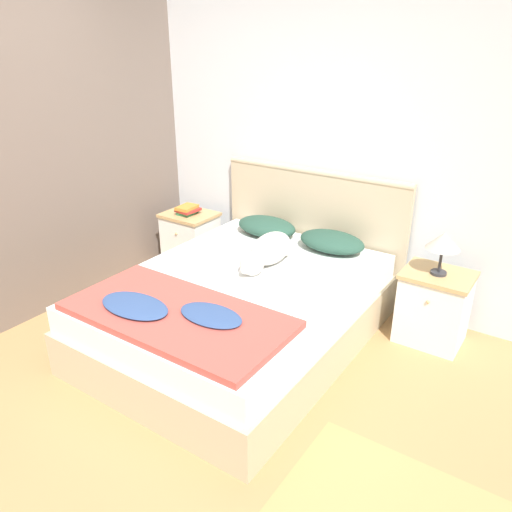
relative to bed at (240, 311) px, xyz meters
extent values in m
plane|color=tan|center=(-0.13, -0.99, -0.25)|extent=(16.00, 16.00, 0.00)
cube|color=silver|center=(-0.13, 1.14, 1.03)|extent=(9.00, 0.06, 2.55)
cube|color=#706056|center=(-1.59, 0.06, 1.03)|extent=(0.06, 3.10, 2.55)
cube|color=#C6B28E|center=(0.00, 0.00, -0.09)|extent=(1.59, 2.09, 0.32)
cube|color=white|center=(0.00, 0.00, 0.16)|extent=(1.53, 2.03, 0.19)
cube|color=#C6B28E|center=(0.00, 1.07, 0.27)|extent=(1.67, 0.04, 1.05)
cylinder|color=#C6B28E|center=(0.00, 1.07, 0.80)|extent=(1.67, 0.06, 0.06)
cube|color=white|center=(-1.15, 0.79, 0.01)|extent=(0.45, 0.37, 0.52)
cube|color=tan|center=(-1.15, 0.79, 0.28)|extent=(0.48, 0.40, 0.03)
sphere|color=tan|center=(-1.15, 0.60, 0.15)|extent=(0.02, 0.02, 0.02)
cube|color=white|center=(1.15, 0.79, 0.01)|extent=(0.45, 0.37, 0.52)
cube|color=tan|center=(1.15, 0.79, 0.28)|extent=(0.48, 0.40, 0.03)
sphere|color=tan|center=(1.15, 0.60, 0.15)|extent=(0.02, 0.02, 0.02)
ellipsoid|color=#284C3D|center=(-0.31, 0.82, 0.33)|extent=(0.54, 0.34, 0.15)
ellipsoid|color=#284C3D|center=(0.31, 0.82, 0.33)|extent=(0.54, 0.34, 0.15)
cube|color=#BC4C42|center=(0.00, -0.65, 0.28)|extent=(1.40, 0.70, 0.04)
ellipsoid|color=#334C7F|center=(-0.24, -0.75, 0.32)|extent=(0.49, 0.28, 0.04)
ellipsoid|color=#334C7F|center=(0.21, -0.58, 0.31)|extent=(0.42, 0.24, 0.04)
ellipsoid|color=silver|center=(0.03, 0.36, 0.37)|extent=(0.23, 0.42, 0.23)
sphere|color=silver|center=(0.03, 0.11, 0.34)|extent=(0.17, 0.17, 0.17)
ellipsoid|color=silver|center=(0.03, 0.04, 0.33)|extent=(0.08, 0.10, 0.07)
cone|color=silver|center=(-0.02, 0.13, 0.40)|extent=(0.06, 0.06, 0.06)
cone|color=silver|center=(0.08, 0.13, 0.40)|extent=(0.06, 0.06, 0.06)
ellipsoid|color=silver|center=(0.07, 0.54, 0.31)|extent=(0.13, 0.19, 0.08)
cube|color=#337547|center=(-1.16, 0.78, 0.31)|extent=(0.15, 0.19, 0.03)
cube|color=#AD2D28|center=(-1.15, 0.77, 0.34)|extent=(0.18, 0.21, 0.02)
cube|color=orange|center=(-1.15, 0.77, 0.36)|extent=(0.15, 0.21, 0.03)
cylinder|color=#2D2D33|center=(1.15, 0.78, 0.31)|extent=(0.11, 0.11, 0.02)
cylinder|color=#2D2D33|center=(1.15, 0.78, 0.40)|extent=(0.02, 0.02, 0.17)
cone|color=beige|center=(1.15, 0.78, 0.55)|extent=(0.23, 0.23, 0.12)
camera|label=1|loc=(1.86, -2.53, 1.81)|focal=35.00mm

